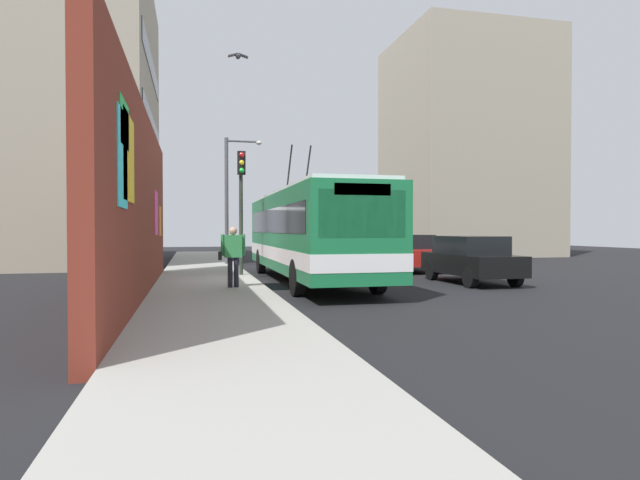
{
  "coord_description": "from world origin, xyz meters",
  "views": [
    {
      "loc": [
        -17.66,
        2.1,
        1.79
      ],
      "look_at": [
        2.15,
        -2.67,
        1.4
      ],
      "focal_mm": 29.99,
      "sensor_mm": 36.0,
      "label": 1
    }
  ],
  "objects": [
    {
      "name": "parked_car_black",
      "position": [
        -1.46,
        -7.0,
        0.83
      ],
      "size": [
        4.09,
        1.78,
        1.58
      ],
      "color": "black",
      "rests_on": "ground_plane"
    },
    {
      "name": "sidewalk_slab",
      "position": [
        0.0,
        1.6,
        0.07
      ],
      "size": [
        48.0,
        3.2,
        0.15
      ],
      "primitive_type": "cube",
      "color": "#9E9B93",
      "rests_on": "ground_plane"
    },
    {
      "name": "graffiti_wall",
      "position": [
        -3.36,
        3.35,
        2.4
      ],
      "size": [
        15.3,
        0.32,
        4.8
      ],
      "color": "maroon",
      "rests_on": "ground_plane"
    },
    {
      "name": "flying_pigeons",
      "position": [
        -2.61,
        0.82,
        6.62
      ],
      "size": [
        0.32,
        0.55,
        0.14
      ],
      "color": "#47474C"
    },
    {
      "name": "curbside_puddle",
      "position": [
        -0.99,
        -0.6,
        0.0
      ],
      "size": [
        2.15,
        2.15,
        0.0
      ],
      "primitive_type": "cylinder",
      "color": "black",
      "rests_on": "ground_plane"
    },
    {
      "name": "parked_car_champagne",
      "position": [
        9.47,
        -7.0,
        0.83
      ],
      "size": [
        4.1,
        1.74,
        1.58
      ],
      "color": "#C6B793",
      "rests_on": "ground_plane"
    },
    {
      "name": "street_lamp",
      "position": [
        8.53,
        0.23,
        3.68
      ],
      "size": [
        0.44,
        1.8,
        6.09
      ],
      "color": "#4C4C51",
      "rests_on": "sidewalk_slab"
    },
    {
      "name": "pedestrian_at_curb",
      "position": [
        -2.31,
        0.96,
        1.17
      ],
      "size": [
        0.23,
        0.76,
        1.72
      ],
      "color": "#1E1E2D",
      "rests_on": "sidewalk_slab"
    },
    {
      "name": "building_far_left",
      "position": [
        13.4,
        9.2,
        7.79
      ],
      "size": [
        13.99,
        9.97,
        15.58
      ],
      "color": "#9E937F",
      "rests_on": "ground_plane"
    },
    {
      "name": "traffic_light",
      "position": [
        1.8,
        0.35,
        3.16
      ],
      "size": [
        0.49,
        0.28,
        4.49
      ],
      "color": "#2D382D",
      "rests_on": "sidewalk_slab"
    },
    {
      "name": "building_far_right",
      "position": [
        17.1,
        -17.0,
        7.64
      ],
      "size": [
        9.45,
        9.93,
        15.28
      ],
      "color": "#9E937F",
      "rests_on": "ground_plane"
    },
    {
      "name": "ground_plane",
      "position": [
        0.0,
        0.0,
        0.0
      ],
      "size": [
        80.0,
        80.0,
        0.0
      ],
      "primitive_type": "plane",
      "color": "black"
    },
    {
      "name": "parked_car_white",
      "position": [
        15.68,
        -7.0,
        0.83
      ],
      "size": [
        4.59,
        1.82,
        1.58
      ],
      "color": "white",
      "rests_on": "ground_plane"
    },
    {
      "name": "parked_car_red",
      "position": [
        4.11,
        -7.0,
        0.83
      ],
      "size": [
        4.61,
        1.78,
        1.58
      ],
      "color": "#B21E19",
      "rests_on": "ground_plane"
    },
    {
      "name": "city_bus",
      "position": [
        0.29,
        -1.8,
        1.74
      ],
      "size": [
        12.11,
        2.56,
        4.89
      ],
      "color": "#19723F",
      "rests_on": "ground_plane"
    }
  ]
}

